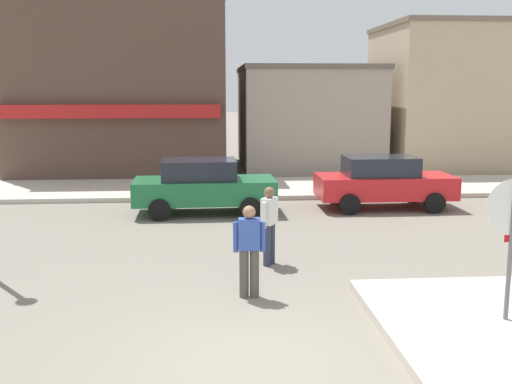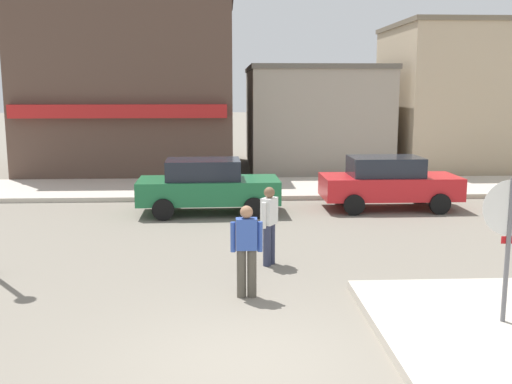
# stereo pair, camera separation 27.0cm
# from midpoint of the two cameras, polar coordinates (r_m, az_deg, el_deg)

# --- Properties ---
(ground_plane) EXTENTS (160.00, 160.00, 0.00)m
(ground_plane) POSITION_cam_midpoint_polar(r_m,az_deg,el_deg) (8.16, 0.18, -16.06)
(ground_plane) COLOR gray
(kerb_far) EXTENTS (80.00, 4.00, 0.15)m
(kerb_far) POSITION_cam_midpoint_polar(r_m,az_deg,el_deg) (21.03, -1.79, 0.35)
(kerb_far) COLOR beige
(kerb_far) RESTS_ON ground
(stop_sign) EXTENTS (0.82, 0.07, 2.30)m
(stop_sign) POSITION_cam_midpoint_polar(r_m,az_deg,el_deg) (9.47, 23.71, -3.47)
(stop_sign) COLOR slate
(stop_sign) RESTS_ON ground
(parked_car_nearest) EXTENTS (4.04, 1.96, 1.56)m
(parked_car_nearest) POSITION_cam_midpoint_polar(r_m,az_deg,el_deg) (17.13, -4.21, 0.63)
(parked_car_nearest) COLOR #1E6B3D
(parked_car_nearest) RESTS_ON ground
(parked_car_second) EXTENTS (4.01, 1.89, 1.56)m
(parked_car_second) POSITION_cam_midpoint_polar(r_m,az_deg,el_deg) (18.18, 12.91, 0.94)
(parked_car_second) COLOR red
(parked_car_second) RESTS_ON ground
(pedestrian_crossing_near) EXTENTS (0.55, 0.22, 1.61)m
(pedestrian_crossing_near) POSITION_cam_midpoint_polar(r_m,az_deg,el_deg) (10.25, -0.15, -5.39)
(pedestrian_crossing_near) COLOR #4C473D
(pedestrian_crossing_near) RESTS_ON ground
(pedestrian_crossing_far) EXTENTS (0.38, 0.51, 1.61)m
(pedestrian_crossing_far) POSITION_cam_midpoint_polar(r_m,az_deg,el_deg) (12.11, 1.91, -2.99)
(pedestrian_crossing_far) COLOR #2D334C
(pedestrian_crossing_far) RESTS_ON ground
(building_corner_shop) EXTENTS (8.71, 8.51, 7.58)m
(building_corner_shop) POSITION_cam_midpoint_polar(r_m,az_deg,el_deg) (27.01, -11.22, 10.22)
(building_corner_shop) COLOR brown
(building_corner_shop) RESTS_ON ground
(building_storefront_left_near) EXTENTS (5.85, 7.90, 4.49)m
(building_storefront_left_near) POSITION_cam_midpoint_polar(r_m,az_deg,el_deg) (27.60, 5.64, 7.14)
(building_storefront_left_near) COLOR #9E9384
(building_storefront_left_near) RESTS_ON ground
(building_storefront_left_mid) EXTENTS (7.38, 6.32, 6.29)m
(building_storefront_left_mid) POSITION_cam_midpoint_polar(r_m,az_deg,el_deg) (28.44, 20.27, 8.47)
(building_storefront_left_mid) COLOR tan
(building_storefront_left_mid) RESTS_ON ground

